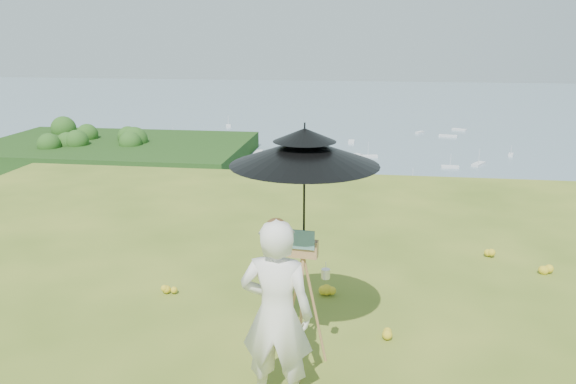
# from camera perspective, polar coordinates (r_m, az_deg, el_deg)

# --- Properties ---
(ground) EXTENTS (14.00, 14.00, 0.00)m
(ground) POSITION_cam_1_polar(r_m,az_deg,el_deg) (6.83, -4.77, -11.91)
(ground) COLOR #4E661D
(ground) RESTS_ON ground
(shoreline_tier) EXTENTS (170.00, 28.00, 8.00)m
(shoreline_tier) POSITION_cam_1_polar(r_m,az_deg,el_deg) (89.89, 6.44, -10.16)
(shoreline_tier) COLOR #676152
(shoreline_tier) RESTS_ON bay_water
(bay_water) EXTENTS (700.00, 700.00, 0.00)m
(bay_water) POSITION_cam_1_polar(r_m,az_deg,el_deg) (248.69, 7.68, 7.05)
(bay_water) COLOR slate
(bay_water) RESTS_ON ground
(peninsula) EXTENTS (90.00, 60.00, 12.00)m
(peninsula) POSITION_cam_1_polar(r_m,az_deg,el_deg) (180.99, -17.14, 4.84)
(peninsula) COLOR #17370F
(peninsula) RESTS_ON bay_water
(slope_trees) EXTENTS (110.00, 50.00, 6.00)m
(slope_trees) POSITION_cam_1_polar(r_m,az_deg,el_deg) (44.77, 5.62, -8.24)
(slope_trees) COLOR #1E5018
(slope_trees) RESTS_ON forest_slope
(harbor_town) EXTENTS (110.00, 22.00, 5.00)m
(harbor_town) POSITION_cam_1_polar(r_m,az_deg,el_deg) (87.25, 6.58, -6.31)
(harbor_town) COLOR silver
(harbor_town) RESTS_ON shoreline_tier
(moored_boats) EXTENTS (140.00, 140.00, 0.70)m
(moored_boats) POSITION_cam_1_polar(r_m,az_deg,el_deg) (171.47, 3.21, 3.36)
(moored_boats) COLOR silver
(moored_boats) RESTS_ON bay_water
(wildflowers) EXTENTS (10.00, 10.50, 0.12)m
(wildflowers) POSITION_cam_1_polar(r_m,az_deg,el_deg) (7.02, -4.32, -10.55)
(wildflowers) COLOR gold
(wildflowers) RESTS_ON ground
(painter) EXTENTS (0.66, 0.46, 1.73)m
(painter) POSITION_cam_1_polar(r_m,az_deg,el_deg) (4.88, -1.17, -12.37)
(painter) COLOR white
(painter) RESTS_ON ground
(field_easel) EXTENTS (0.61, 0.61, 1.45)m
(field_easel) POSITION_cam_1_polar(r_m,az_deg,el_deg) (5.45, 1.51, -10.89)
(field_easel) COLOR #AF6C49
(field_easel) RESTS_ON ground
(sun_umbrella) EXTENTS (1.50, 1.50, 1.23)m
(sun_umbrella) POSITION_cam_1_polar(r_m,az_deg,el_deg) (5.09, 1.65, 0.21)
(sun_umbrella) COLOR black
(sun_umbrella) RESTS_ON field_easel
(painter_cap) EXTENTS (0.20, 0.24, 0.10)m
(painter_cap) POSITION_cam_1_polar(r_m,az_deg,el_deg) (4.56, -1.22, -3.29)
(painter_cap) COLOR pink
(painter_cap) RESTS_ON painter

